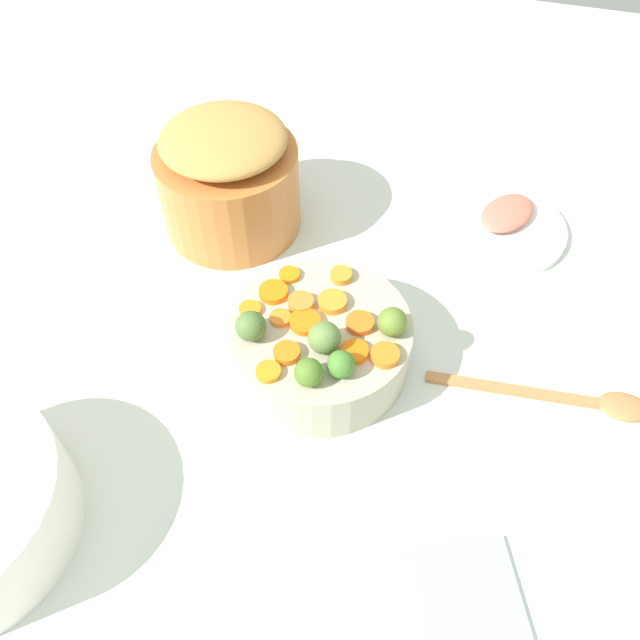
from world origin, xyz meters
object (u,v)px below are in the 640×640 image
(wooden_spoon, at_px, (576,399))
(ham_plate, at_px, (497,227))
(metal_pot, at_px, (230,189))
(serving_bowl_carrots, at_px, (320,343))

(wooden_spoon, distance_m, ham_plate, 0.33)
(metal_pot, height_order, wooden_spoon, metal_pot)
(ham_plate, bearing_deg, serving_bowl_carrots, 148.19)
(metal_pot, distance_m, wooden_spoon, 0.58)
(ham_plate, bearing_deg, metal_pot, 103.79)
(wooden_spoon, height_order, ham_plate, same)
(ham_plate, bearing_deg, wooden_spoon, -156.13)
(metal_pot, height_order, ham_plate, metal_pot)
(serving_bowl_carrots, height_order, metal_pot, metal_pot)
(serving_bowl_carrots, distance_m, metal_pot, 0.31)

